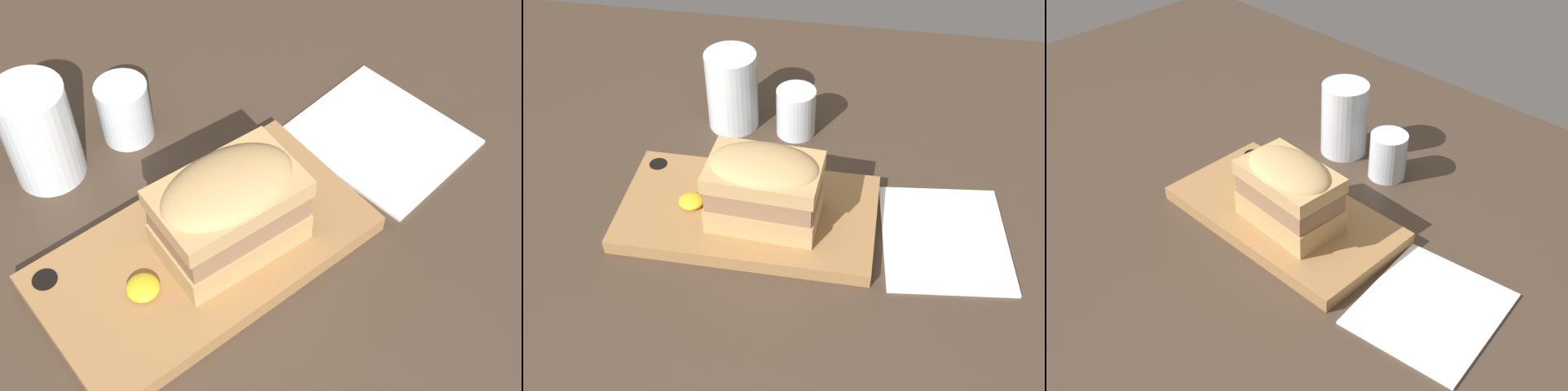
% 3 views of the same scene
% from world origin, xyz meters
% --- Properties ---
extents(dining_table, '(1.59, 1.17, 0.02)m').
position_xyz_m(dining_table, '(0.00, 0.00, 0.01)').
color(dining_table, '#423326').
rests_on(dining_table, ground).
extents(serving_board, '(0.34, 0.18, 0.02)m').
position_xyz_m(serving_board, '(0.04, 0.04, 0.03)').
color(serving_board, '#9E7042').
rests_on(serving_board, dining_table).
extents(sandwich, '(0.15, 0.10, 0.11)m').
position_xyz_m(sandwich, '(0.07, 0.03, 0.10)').
color(sandwich, tan).
rests_on(sandwich, serving_board).
extents(mustard_dollop, '(0.03, 0.03, 0.01)m').
position_xyz_m(mustard_dollop, '(-0.03, 0.04, 0.05)').
color(mustard_dollop, gold).
rests_on(mustard_dollop, serving_board).
extents(water_glass, '(0.08, 0.08, 0.13)m').
position_xyz_m(water_glass, '(-0.02, 0.25, 0.07)').
color(water_glass, silver).
rests_on(water_glass, dining_table).
extents(wine_glass, '(0.06, 0.06, 0.08)m').
position_xyz_m(wine_glass, '(0.08, 0.24, 0.05)').
color(wine_glass, silver).
rests_on(wine_glass, dining_table).
extents(napkin, '(0.18, 0.20, 0.00)m').
position_xyz_m(napkin, '(0.31, 0.05, 0.02)').
color(napkin, white).
rests_on(napkin, dining_table).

